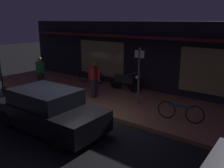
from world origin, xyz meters
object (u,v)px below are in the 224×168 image
at_px(motorcycle, 125,81).
at_px(sign_post, 139,73).
at_px(person_bystander, 94,79).
at_px(bicycle_parked, 91,77).
at_px(parked_car_far, 48,110).
at_px(bicycle_extra, 180,111).
at_px(person_photographer, 41,72).

height_order(motorcycle, sign_post, sign_post).
distance_m(motorcycle, person_bystander, 1.94).
bearing_deg(sign_post, bicycle_parked, 160.89).
xyz_separation_m(motorcycle, parked_car_far, (0.39, -5.14, 0.06)).
distance_m(bicycle_extra, parked_car_far, 4.62).
relative_size(motorcycle, bicycle_extra, 1.03).
relative_size(motorcycle, person_photographer, 1.02).
distance_m(person_photographer, person_bystander, 3.26).
bearing_deg(motorcycle, parked_car_far, -85.63).
xyz_separation_m(bicycle_parked, person_bystander, (1.91, -1.86, 0.52)).
relative_size(bicycle_extra, person_photographer, 0.99).
bearing_deg(bicycle_extra, sign_post, 163.20).
height_order(person_bystander, parked_car_far, person_bystander).
distance_m(person_photographer, parked_car_far, 4.90).
height_order(person_photographer, person_bystander, same).
height_order(motorcycle, person_photographer, person_photographer).
distance_m(bicycle_parked, person_photographer, 2.82).
bearing_deg(person_photographer, parked_car_far, -33.56).
bearing_deg(motorcycle, bicycle_parked, 179.58).
distance_m(bicycle_parked, bicycle_extra, 6.53).
relative_size(bicycle_parked, person_bystander, 0.98).
distance_m(bicycle_extra, person_photographer, 7.52).
xyz_separation_m(person_photographer, person_bystander, (3.20, 0.60, 0.00)).
bearing_deg(person_bystander, parked_car_far, -75.26).
bearing_deg(bicycle_extra, person_photographer, -176.88).
height_order(bicycle_parked, sign_post, sign_post).
xyz_separation_m(bicycle_extra, person_photographer, (-7.49, -0.41, 0.52)).
bearing_deg(parked_car_far, person_bystander, 104.74).
relative_size(bicycle_extra, parked_car_far, 0.40).
height_order(sign_post, parked_car_far, sign_post).
distance_m(person_photographer, sign_post, 5.45).
height_order(motorcycle, bicycle_parked, motorcycle).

